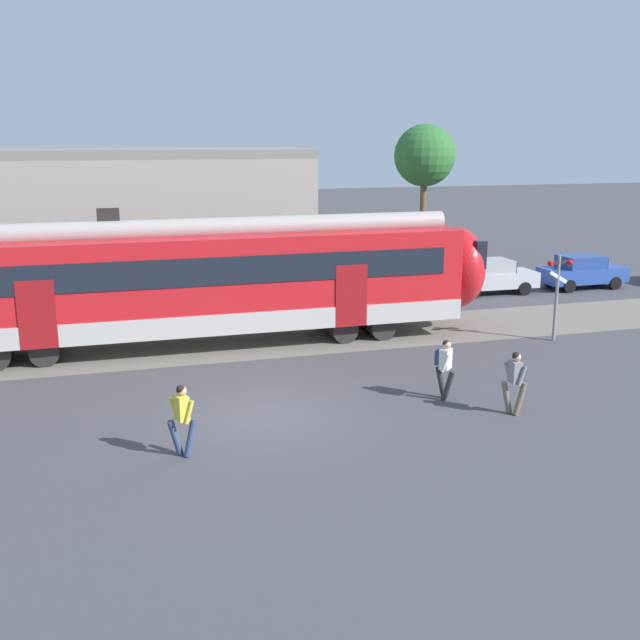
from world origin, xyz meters
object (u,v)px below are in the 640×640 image
Objects in this scene: pedestrian_grey at (515,378)px; crossing_signal at (558,284)px; pedestrian_white at (445,364)px; parked_car_silver at (491,276)px; pedestrian_yellow at (182,415)px; parked_car_blue at (582,272)px.

crossing_signal is (5.06, 5.93, 1.05)m from pedestrian_grey.
parked_car_silver is (8.10, 12.26, -0.21)m from pedestrian_white.
pedestrian_yellow reaches higher than parked_car_blue.
parked_car_blue is at bearing 43.56° from pedestrian_white.
pedestrian_white reaches higher than parked_car_silver.
crossing_signal is at bearing 24.73° from pedestrian_yellow.
pedestrian_grey is 15.42m from parked_car_silver.
parked_car_silver is at bearing 178.86° from parked_car_blue.
pedestrian_grey is 7.87m from crossing_signal.
parked_car_blue is 1.35× the size of crossing_signal.
pedestrian_white is at bearing 128.25° from pedestrian_grey.
pedestrian_grey reaches higher than parked_car_blue.
pedestrian_white is 1.97m from pedestrian_grey.
parked_car_blue is (4.69, -0.09, 0.00)m from parked_car_silver.
pedestrian_grey reaches higher than parked_car_silver.
pedestrian_white is 1.00× the size of pedestrian_grey.
pedestrian_yellow is 20.77m from parked_car_silver.
pedestrian_yellow is 7.40m from pedestrian_white.
pedestrian_yellow is at bearing -165.87° from pedestrian_white.
pedestrian_white is 7.72m from crossing_signal.
crossing_signal is at bearing -103.10° from parked_car_silver.
crossing_signal is at bearing 34.98° from pedestrian_white.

